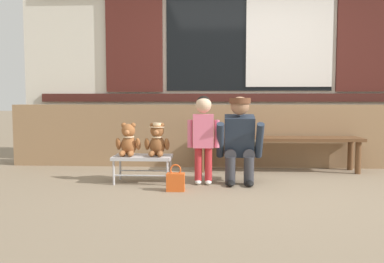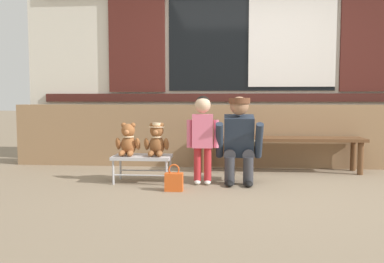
% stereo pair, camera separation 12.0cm
% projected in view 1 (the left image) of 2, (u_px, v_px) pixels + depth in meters
% --- Properties ---
extents(ground_plane, '(60.00, 60.00, 0.00)m').
position_uv_depth(ground_plane, '(262.00, 189.00, 4.06)').
color(ground_plane, '#84725B').
extents(brick_low_wall, '(6.59, 0.25, 0.85)m').
position_uv_depth(brick_low_wall, '(250.00, 136.00, 5.44)').
color(brick_low_wall, '#997551').
rests_on(brick_low_wall, ground).
extents(shop_facade, '(6.72, 0.26, 3.49)m').
position_uv_depth(shop_facade, '(248.00, 43.00, 5.85)').
color(shop_facade, silver).
rests_on(shop_facade, ground).
extents(wooden_bench_long, '(2.10, 0.40, 0.44)m').
position_uv_depth(wooden_bench_long, '(277.00, 142.00, 5.07)').
color(wooden_bench_long, brown).
rests_on(wooden_bench_long, ground).
extents(small_display_bench, '(0.64, 0.36, 0.30)m').
position_uv_depth(small_display_bench, '(143.00, 159.00, 4.37)').
color(small_display_bench, '#BCBCC1').
rests_on(small_display_bench, ground).
extents(teddy_bear_plain, '(0.28, 0.26, 0.36)m').
position_uv_depth(teddy_bear_plain, '(128.00, 141.00, 4.36)').
color(teddy_bear_plain, '#93562D').
rests_on(teddy_bear_plain, small_display_bench).
extents(teddy_bear_with_hat, '(0.28, 0.27, 0.36)m').
position_uv_depth(teddy_bear_with_hat, '(157.00, 140.00, 4.34)').
color(teddy_bear_with_hat, brown).
rests_on(teddy_bear_with_hat, small_display_bench).
extents(child_standing, '(0.35, 0.18, 0.96)m').
position_uv_depth(child_standing, '(203.00, 130.00, 4.25)').
color(child_standing, '#B7282D').
rests_on(child_standing, ground).
extents(adult_crouching, '(0.50, 0.49, 0.95)m').
position_uv_depth(adult_crouching, '(240.00, 140.00, 4.32)').
color(adult_crouching, '#333338').
rests_on(adult_crouching, ground).
extents(handbag_on_ground, '(0.18, 0.11, 0.27)m').
position_uv_depth(handbag_on_ground, '(176.00, 181.00, 3.97)').
color(handbag_on_ground, '#DB561E').
rests_on(handbag_on_ground, ground).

